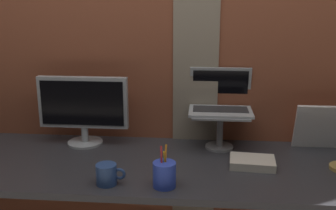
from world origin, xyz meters
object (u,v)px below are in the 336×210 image
Objects in this scene: monitor at (83,106)px; pen_cup at (164,174)px; laptop at (220,99)px; coffee_mug at (107,174)px; whiteboard_panel at (332,128)px.

monitor reaches higher than pen_cup.
coffee_mug is (-0.47, -0.51, -0.20)m from laptop.
monitor reaches higher than whiteboard_panel.
monitor is 3.76× the size of coffee_mug.
monitor is 0.66m from pen_cup.
pen_cup is at bearing -114.95° from laptop.
whiteboard_panel is at bearing 1.45° from monitor.
pen_cup is at bearing -44.21° from monitor.
whiteboard_panel is 2.07× the size of pen_cup.
monitor is 0.52m from coffee_mug.
laptop is at bearing 5.02° from monitor.
monitor is at bearing -178.55° from whiteboard_panel.
laptop reaches higher than whiteboard_panel.
whiteboard_panel is 0.92m from pen_cup.
laptop is 0.85× the size of whiteboard_panel.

